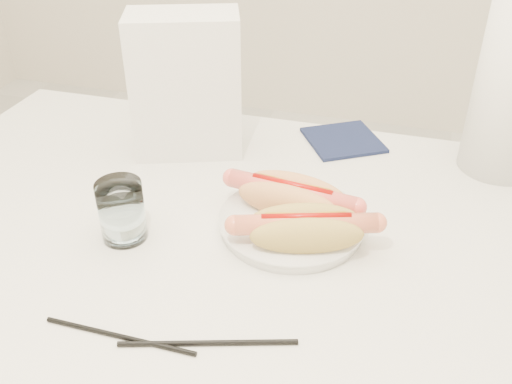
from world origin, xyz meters
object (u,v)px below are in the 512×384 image
(plate, at_px, (292,224))
(hotdog_left, at_px, (292,197))
(hotdog_right, at_px, (306,229))
(table, at_px, (235,266))
(napkin_box, at_px, (186,85))
(water_glass, at_px, (122,211))

(plate, height_order, hotdog_left, hotdog_left)
(hotdog_left, relative_size, hotdog_right, 1.03)
(table, xyz_separation_m, hotdog_right, (0.11, -0.01, 0.10))
(napkin_box, bearing_deg, plate, -58.67)
(water_glass, bearing_deg, plate, 20.41)
(plate, height_order, hotdog_right, hotdog_right)
(water_glass, relative_size, napkin_box, 0.36)
(plate, relative_size, water_glass, 2.29)
(napkin_box, bearing_deg, water_glass, -108.38)
(water_glass, bearing_deg, napkin_box, 91.43)
(hotdog_left, relative_size, water_glass, 2.19)
(napkin_box, bearing_deg, hotdog_right, -61.85)
(table, relative_size, hotdog_right, 6.11)
(plate, xyz_separation_m, water_glass, (-0.23, -0.09, 0.04))
(water_glass, bearing_deg, table, 17.15)
(water_glass, distance_m, napkin_box, 0.29)
(table, bearing_deg, hotdog_right, -6.11)
(table, height_order, hotdog_right, hotdog_right)
(hotdog_right, height_order, napkin_box, napkin_box)
(water_glass, bearing_deg, hotdog_left, 25.68)
(table, distance_m, hotdog_right, 0.15)
(hotdog_right, bearing_deg, hotdog_left, 98.97)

